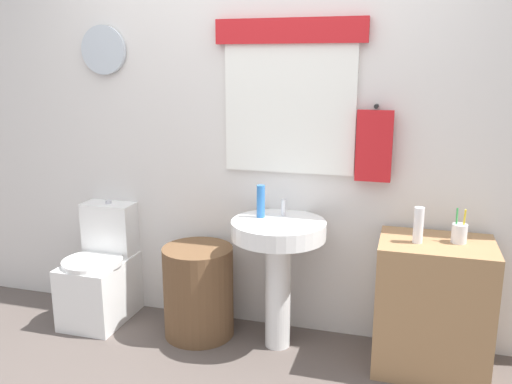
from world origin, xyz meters
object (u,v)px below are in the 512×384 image
Objects in this scene: toilet at (102,275)px; toothbrush_cup at (459,233)px; pedestal_sink at (278,251)px; wooden_cabinet at (432,306)px; soap_bottle at (261,201)px; lotion_bottle at (418,225)px; laundry_hamper at (198,291)px.

toilet is 4.17× the size of toothbrush_cup.
wooden_cabinet is (0.87, 0.00, -0.23)m from pedestal_sink.
pedestal_sink is 4.21× the size of toothbrush_cup.
lotion_bottle is at bearing -5.83° from soap_bottle.
soap_bottle is (1.08, 0.02, 0.58)m from toilet.
toilet is at bearing 177.24° from laundry_hamper.
soap_bottle is (-0.99, 0.05, 0.50)m from wooden_cabinet.
wooden_cabinet reaches higher than laundry_hamper.
pedestal_sink reaches higher than toilet.
pedestal_sink is at bearing 176.99° from lotion_bottle.
pedestal_sink is 4.07× the size of lotion_bottle.
pedestal_sink is at bearing 0.00° from laundry_hamper.
lotion_bottle is 0.22m from toothbrush_cup.
toilet is 4.03× the size of soap_bottle.
soap_bottle is 1.00× the size of lotion_bottle.
laundry_hamper is (0.70, -0.03, -0.01)m from toilet.
lotion_bottle is (0.88, -0.09, -0.04)m from soap_bottle.
pedestal_sink is 0.31m from soap_bottle.
toothbrush_cup is at bearing 16.07° from lotion_bottle.
toothbrush_cup reaches higher than toilet.
toilet is 1.05× the size of wooden_cabinet.
toilet reaches higher than laundry_hamper.
lotion_bottle is (1.27, -0.04, 0.55)m from laundry_hamper.
wooden_cabinet is at bearing -2.91° from soap_bottle.
lotion_bottle is (-0.10, -0.04, 0.46)m from wooden_cabinet.
wooden_cabinet is at bearing 0.00° from laundry_hamper.
wooden_cabinet is at bearing -0.93° from toilet.
toilet is 2.23m from toothbrush_cup.
lotion_bottle reaches higher than toothbrush_cup.
laundry_hamper is 1.37m from wooden_cabinet.
wooden_cabinet is 0.43m from toothbrush_cup.
toothbrush_cup is (0.21, 0.06, -0.04)m from lotion_bottle.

